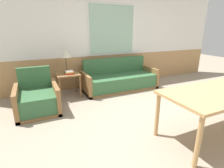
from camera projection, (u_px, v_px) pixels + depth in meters
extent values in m
plane|color=gray|center=(177.00, 123.00, 3.12)|extent=(16.00, 16.00, 0.00)
cube|color=tan|center=(114.00, 69.00, 5.26)|extent=(7.20, 0.06, 0.88)
cube|color=white|center=(114.00, 22.00, 4.85)|extent=(7.20, 0.06, 1.82)
cube|color=white|center=(112.00, 30.00, 4.85)|extent=(1.40, 0.01, 1.37)
cube|color=#99BCA8|center=(112.00, 30.00, 4.84)|extent=(1.32, 0.02, 1.29)
cube|color=olive|center=(120.00, 88.00, 4.85)|extent=(2.02, 0.78, 0.06)
cube|color=#38663D|center=(121.00, 81.00, 4.77)|extent=(1.86, 0.70, 0.34)
cube|color=#38663D|center=(115.00, 65.00, 4.97)|extent=(1.86, 0.10, 0.43)
cube|color=olive|center=(86.00, 84.00, 4.39)|extent=(0.08, 0.78, 0.54)
cube|color=olive|center=(150.00, 76.00, 5.16)|extent=(0.08, 0.78, 0.54)
cube|color=olive|center=(39.00, 110.00, 3.54)|extent=(0.80, 0.87, 0.06)
cube|color=#38663D|center=(38.00, 101.00, 3.47)|extent=(0.64, 0.79, 0.34)
cube|color=#38663D|center=(34.00, 77.00, 3.70)|extent=(0.64, 0.10, 0.45)
cube|color=olive|center=(17.00, 102.00, 3.33)|extent=(0.08, 0.87, 0.54)
cube|color=olive|center=(56.00, 96.00, 3.61)|extent=(0.08, 0.87, 0.54)
cube|color=olive|center=(67.00, 74.00, 4.18)|extent=(0.53, 0.53, 0.03)
cylinder|color=olive|center=(60.00, 90.00, 3.97)|extent=(0.04, 0.04, 0.55)
cylinder|color=olive|center=(80.00, 87.00, 4.16)|extent=(0.04, 0.04, 0.55)
cylinder|color=olive|center=(57.00, 84.00, 4.38)|extent=(0.04, 0.04, 0.55)
cylinder|color=olive|center=(76.00, 82.00, 4.57)|extent=(0.04, 0.04, 0.55)
cylinder|color=#4C3823|center=(67.00, 72.00, 4.26)|extent=(0.14, 0.14, 0.02)
cylinder|color=#4C3823|center=(66.00, 65.00, 4.20)|extent=(0.02, 0.02, 0.36)
cone|color=beige|center=(65.00, 53.00, 4.12)|extent=(0.28, 0.28, 0.18)
cube|color=#B22823|center=(69.00, 73.00, 4.11)|extent=(0.19, 0.17, 0.03)
cube|color=gold|center=(70.00, 72.00, 4.11)|extent=(0.19, 0.14, 0.02)
cube|color=white|center=(69.00, 71.00, 4.10)|extent=(0.17, 0.15, 0.03)
cylinder|color=tan|center=(198.00, 142.00, 2.02)|extent=(0.06, 0.06, 0.70)
cylinder|color=tan|center=(157.00, 115.00, 2.66)|extent=(0.06, 0.06, 0.70)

